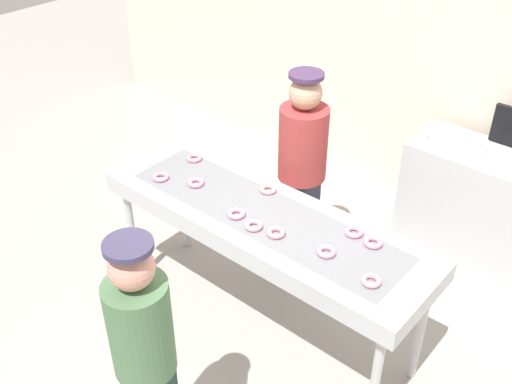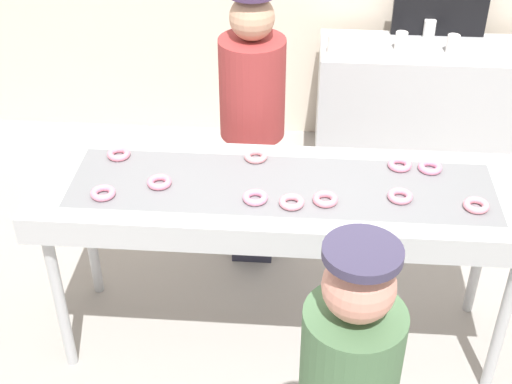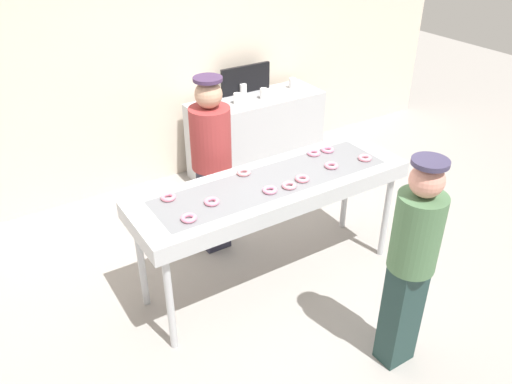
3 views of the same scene
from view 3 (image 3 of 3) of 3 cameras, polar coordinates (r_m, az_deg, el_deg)
name	(u,v)px [view 3 (image 3 of 3)]	position (r m, az deg, el deg)	size (l,w,h in m)	color
ground_plane	(271,277)	(4.63, 1.65, -9.34)	(16.00, 16.00, 0.00)	#9E9993
back_wall	(156,57)	(5.76, -11.03, 14.38)	(8.00, 0.12, 2.82)	beige
fryer_conveyor	(272,189)	(4.11, 1.83, 0.31)	(2.31, 0.71, 0.98)	#B7BABF
strawberry_donut_0	(289,186)	(3.98, 3.69, 0.72)	(0.11, 0.11, 0.03)	pink
strawberry_donut_1	(328,150)	(4.57, 7.91, 4.66)	(0.11, 0.11, 0.03)	pink
strawberry_donut_2	(302,179)	(4.08, 5.12, 1.48)	(0.11, 0.11, 0.03)	pink
strawberry_donut_3	(189,218)	(3.62, -7.44, -2.87)	(0.11, 0.11, 0.03)	pink
strawberry_donut_4	(244,172)	(4.16, -1.37, 2.18)	(0.11, 0.11, 0.03)	pink
strawberry_donut_5	(212,202)	(3.79, -4.91, -1.06)	(0.11, 0.11, 0.03)	pink
strawberry_donut_6	(365,158)	(4.48, 11.94, 3.70)	(0.11, 0.11, 0.03)	pink
strawberry_donut_7	(270,190)	(3.92, 1.54, 0.22)	(0.11, 0.11, 0.03)	pink
strawberry_donut_8	(314,153)	(4.50, 6.40, 4.31)	(0.11, 0.11, 0.03)	pink
strawberry_donut_9	(168,197)	(3.88, -9.67, -0.57)	(0.11, 0.11, 0.03)	pink
strawberry_donut_10	(331,166)	(4.31, 8.32, 2.91)	(0.11, 0.11, 0.03)	pink
worker_baker	(211,156)	(4.50, -4.94, 3.97)	(0.35, 0.35, 1.67)	#28293A
customer_waiting	(412,259)	(3.51, 16.81, -7.10)	(0.31, 0.31, 1.63)	#1F3836
prep_counter	(256,134)	(6.13, 0.02, 6.39)	(1.60, 0.56, 0.90)	#B7BABF
paper_cup_0	(264,94)	(5.91, 0.85, 10.82)	(0.08, 0.08, 0.12)	white
paper_cup_1	(292,83)	(6.26, 4.05, 11.91)	(0.08, 0.08, 0.12)	white
paper_cup_2	(237,99)	(5.77, -2.09, 10.28)	(0.08, 0.08, 0.12)	white
paper_cup_3	(243,89)	(6.05, -1.42, 11.28)	(0.08, 0.08, 0.12)	white
paper_cup_4	(205,109)	(5.50, -5.65, 9.10)	(0.08, 0.08, 0.12)	white
menu_display	(246,79)	(6.08, -1.15, 12.37)	(0.63, 0.04, 0.32)	black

